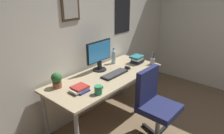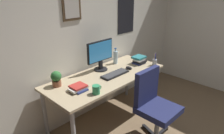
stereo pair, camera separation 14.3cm
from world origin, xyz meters
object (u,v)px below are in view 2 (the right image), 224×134
coffee_mug_near (96,90)px  book_stack_left (139,60)px  computer_mouse (129,68)px  potted_plant (56,78)px  office_chair (154,103)px  water_bottle (116,57)px  monitor (100,54)px  book_stack_right (79,88)px  pen_cup (155,62)px  keyboard (115,74)px

coffee_mug_near → book_stack_left: 1.15m
computer_mouse → potted_plant: size_ratio=0.56×
office_chair → coffee_mug_near: size_ratio=7.49×
book_stack_left → water_bottle: bearing=133.4°
monitor → potted_plant: monitor is taller
book_stack_right → coffee_mug_near: bearing=-65.7°
coffee_mug_near → monitor: bearing=42.9°
office_chair → potted_plant: bearing=132.8°
pen_cup → monitor: bearing=146.2°
book_stack_right → water_bottle: bearing=17.4°
monitor → water_bottle: 0.37m
office_chair → water_bottle: size_ratio=3.76×
keyboard → pen_cup: 0.72m
coffee_mug_near → book_stack_right: (-0.09, 0.21, -0.02)m
keyboard → book_stack_right: bearing=179.8°
book_stack_left → coffee_mug_near: bearing=-168.2°
potted_plant → book_stack_left: size_ratio=0.98×
book_stack_left → book_stack_right: size_ratio=0.90×
potted_plant → book_stack_right: 0.32m
office_chair → pen_cup: pen_cup is taller
potted_plant → book_stack_left: potted_plant is taller
keyboard → potted_plant: 0.80m
monitor → book_stack_right: monitor is taller
keyboard → pen_cup: bearing=-15.2°
monitor → book_stack_left: bearing=-22.8°
monitor → coffee_mug_near: 0.74m
office_chair → book_stack_right: size_ratio=4.32×
water_bottle → coffee_mug_near: 1.00m
computer_mouse → monitor: bearing=137.7°
office_chair → computer_mouse: bearing=69.7°
pen_cup → book_stack_right: pen_cup is taller
office_chair → potted_plant: size_ratio=4.87×
pen_cup → book_stack_right: size_ratio=0.91×
keyboard → book_stack_right: book_stack_right is taller
computer_mouse → book_stack_left: book_stack_left is taller
book_stack_left → book_stack_right: bearing=-178.7°
pen_cup → office_chair: bearing=-146.4°
water_bottle → pen_cup: 0.61m
monitor → keyboard: bearing=-87.9°
coffee_mug_near → book_stack_left: size_ratio=0.64×
pen_cup → book_stack_left: bearing=115.4°
pen_cup → computer_mouse: bearing=154.4°
computer_mouse → coffee_mug_near: bearing=-166.3°
office_chair → keyboard: bearing=97.6°
water_bottle → pen_cup: size_ratio=1.26×
coffee_mug_near → book_stack_left: bearing=11.8°
monitor → keyboard: 0.36m
monitor → book_stack_right: 0.71m
keyboard → water_bottle: water_bottle is taller
water_bottle → potted_plant: water_bottle is taller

